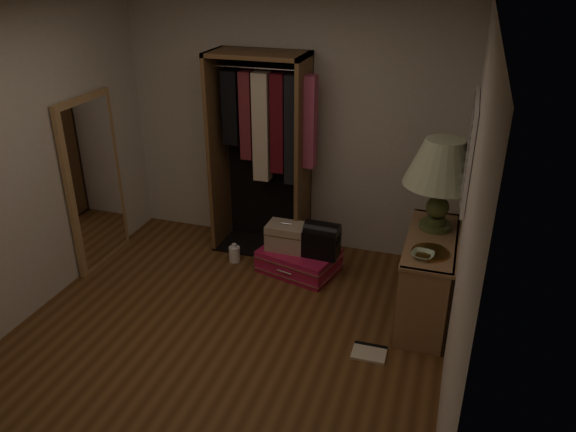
# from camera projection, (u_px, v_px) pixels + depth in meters

# --- Properties ---
(ground) EXTENTS (4.00, 4.00, 0.00)m
(ground) POSITION_uv_depth(u_px,v_px,m) (217.00, 349.00, 4.51)
(ground) COLOR #593619
(ground) RESTS_ON ground
(room_walls) EXTENTS (3.52, 4.02, 2.60)m
(room_walls) POSITION_uv_depth(u_px,v_px,m) (217.00, 174.00, 3.88)
(room_walls) COLOR beige
(room_walls) RESTS_ON ground
(console_bookshelf) EXTENTS (0.42, 1.12, 0.75)m
(console_bookshelf) POSITION_uv_depth(u_px,v_px,m) (428.00, 273.00, 4.81)
(console_bookshelf) COLOR #946A47
(console_bookshelf) RESTS_ON ground
(open_wardrobe) EXTENTS (1.05, 0.50, 2.05)m
(open_wardrobe) POSITION_uv_depth(u_px,v_px,m) (266.00, 138.00, 5.56)
(open_wardrobe) COLOR brown
(open_wardrobe) RESTS_ON ground
(floor_mirror) EXTENTS (0.06, 0.80, 1.70)m
(floor_mirror) POSITION_uv_depth(u_px,v_px,m) (94.00, 182.00, 5.47)
(floor_mirror) COLOR tan
(floor_mirror) RESTS_ON ground
(pink_suitcase) EXTENTS (0.85, 0.70, 0.23)m
(pink_suitcase) POSITION_uv_depth(u_px,v_px,m) (299.00, 260.00, 5.57)
(pink_suitcase) COLOR #BD1747
(pink_suitcase) RESTS_ON ground
(train_case) EXTENTS (0.39, 0.27, 0.28)m
(train_case) POSITION_uv_depth(u_px,v_px,m) (287.00, 236.00, 5.51)
(train_case) COLOR tan
(train_case) RESTS_ON pink_suitcase
(black_bag) EXTENTS (0.34, 0.23, 0.36)m
(black_bag) POSITION_uv_depth(u_px,v_px,m) (322.00, 238.00, 5.36)
(black_bag) COLOR black
(black_bag) RESTS_ON pink_suitcase
(table_lamp) EXTENTS (0.81, 0.81, 0.79)m
(table_lamp) POSITION_uv_depth(u_px,v_px,m) (443.00, 164.00, 4.56)
(table_lamp) COLOR #44562A
(table_lamp) RESTS_ON console_bookshelf
(brass_tray) EXTENTS (0.30, 0.30, 0.02)m
(brass_tray) POSITION_uv_depth(u_px,v_px,m) (430.00, 252.00, 4.40)
(brass_tray) COLOR #B37F44
(brass_tray) RESTS_ON console_bookshelf
(ceramic_bowl) EXTENTS (0.20, 0.20, 0.04)m
(ceramic_bowl) POSITION_uv_depth(u_px,v_px,m) (423.00, 255.00, 4.33)
(ceramic_bowl) COLOR #A7C8A7
(ceramic_bowl) RESTS_ON console_bookshelf
(white_jug) EXTENTS (0.13, 0.13, 0.20)m
(white_jug) POSITION_uv_depth(u_px,v_px,m) (235.00, 254.00, 5.75)
(white_jug) COLOR white
(white_jug) RESTS_ON ground
(floor_book) EXTENTS (0.27, 0.22, 0.02)m
(floor_book) POSITION_uv_depth(u_px,v_px,m) (369.00, 352.00, 4.46)
(floor_book) COLOR beige
(floor_book) RESTS_ON ground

